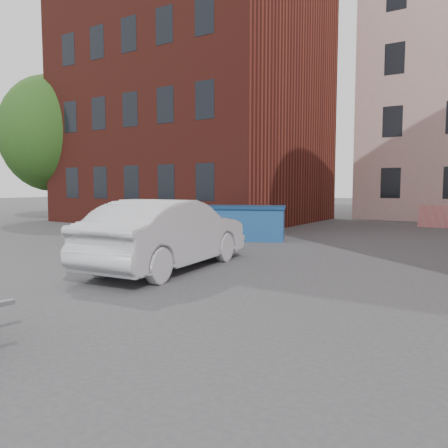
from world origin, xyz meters
The scene contains 6 objects.
ground centered at (0.00, 0.00, 0.00)m, with size 120.00×120.00×0.00m, color #38383A.
building_brick centered at (-9.00, 13.00, 7.00)m, with size 12.00×10.00×14.00m, color #591E16.
far_building centered at (-20.00, 22.00, 4.00)m, with size 6.00×6.00×8.00m, color maroon.
tree centered at (-16.00, 9.00, 5.17)m, with size 5.28×5.28×8.30m.
dumpster centered at (-2.46, 6.74, 0.59)m, with size 3.11×2.40×1.16m.
silver_car centered at (-1.27, 1.22, 0.77)m, with size 1.64×4.70×1.55m, color silver.
Camera 1 is at (4.95, -6.29, 1.85)m, focal length 35.00 mm.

